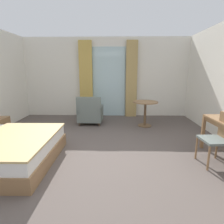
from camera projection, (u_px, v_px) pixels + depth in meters
name	position (u px, v px, depth m)	size (l,w,h in m)	color
ground	(97.00, 159.00, 3.62)	(6.48, 7.55, 0.10)	#564C47
wall_back	(106.00, 78.00, 6.73)	(6.08, 0.12, 2.80)	white
balcony_glass_door	(109.00, 82.00, 6.69)	(1.18, 0.02, 2.46)	silver
curtain_panel_left	(86.00, 80.00, 6.59)	(0.46, 0.10, 2.66)	tan
curtain_panel_right	(131.00, 80.00, 6.55)	(0.39, 0.10, 2.66)	tan
desk_chair	(219.00, 136.00, 3.22)	(0.46, 0.49, 0.92)	slate
armchair_by_window	(90.00, 113.00, 5.78)	(0.75, 0.73, 0.88)	slate
round_cafe_table	(145.00, 108.00, 5.52)	(0.74, 0.74, 0.75)	olive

